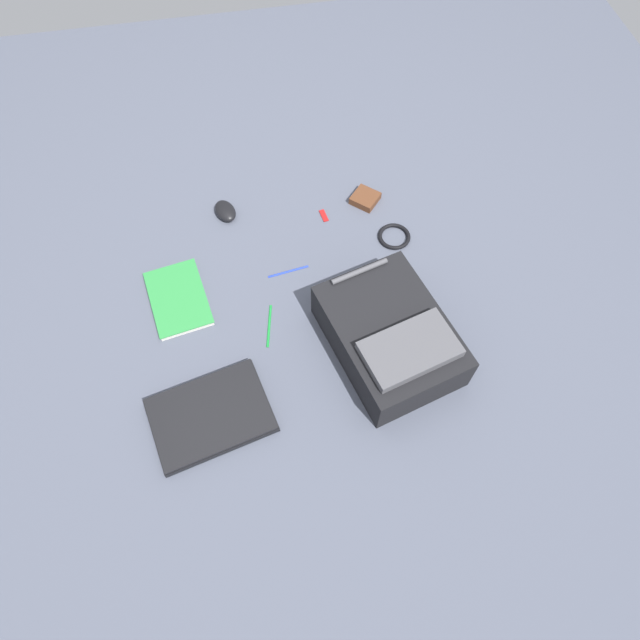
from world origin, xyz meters
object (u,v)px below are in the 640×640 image
Objects in this scene: laptop at (211,415)px; earbud_pouch at (365,198)px; computer_mouse at (225,211)px; backpack at (390,337)px; pen_blue at (288,271)px; pen_black at (269,325)px; book_red at (178,299)px; usb_stick at (324,215)px; cable_coil at (394,236)px.

earbud_pouch is at bearing 49.36° from laptop.
earbud_pouch is at bearing -22.39° from computer_mouse.
backpack reaches higher than pen_blue.
pen_blue is (0.09, 0.19, -0.00)m from pen_black.
backpack is 0.68m from book_red.
backpack is 0.56m from usb_stick.
computer_mouse is at bearing 122.31° from pen_blue.
usb_stick is (-0.16, -0.04, -0.01)m from earbud_pouch.
pen_blue is at bearing 64.82° from pen_black.
cable_coil is 0.26m from usb_stick.
laptop is 0.75m from computer_mouse.
laptop is 0.94m from earbud_pouch.
cable_coil is 0.39m from pen_blue.
pen_blue is (0.18, -0.28, -0.01)m from computer_mouse.
pen_blue is 1.61× the size of earbud_pouch.
backpack reaches higher than book_red.
book_red is 1.92× the size of pen_black.
laptop is 0.81m from usb_stick.
book_red is 3.32× the size of earbud_pouch.
cable_coil reaches higher than usb_stick.
cable_coil is 0.54m from pen_black.
laptop is (-0.55, -0.12, -0.06)m from backpack.
pen_blue is at bearing -141.39° from earbud_pouch.
pen_blue is at bearing -126.97° from usb_stick.
computer_mouse is at bearing 81.13° from laptop.
book_red is 5.35× the size of usb_stick.
book_red is at bearing -172.44° from pen_blue.
laptop is at bearing -130.64° from earbud_pouch.
computer_mouse is 0.50m from earbud_pouch.
cable_coil is at bearing 10.99° from pen_blue.
book_red is 0.75m from cable_coil.
pen_black is (0.20, 0.27, -0.01)m from laptop.
earbud_pouch is (0.49, -0.03, -0.00)m from computer_mouse.
laptop is 4.37× the size of earbud_pouch.
computer_mouse reaches higher than pen_black.
cable_coil is at bearing 9.33° from book_red.
usb_stick is (0.25, 0.40, -0.00)m from pen_black.
backpack is at bearing -24.95° from book_red.
computer_mouse is 0.59m from cable_coil.
computer_mouse is at bearing 125.08° from backpack.
earbud_pouch is (0.06, 0.59, -0.06)m from backpack.
computer_mouse reaches higher than pen_blue.
cable_coil is (0.12, 0.41, -0.07)m from backpack.
pen_blue is 2.59× the size of usb_stick.
backpack is at bearing 12.65° from laptop.
backpack reaches higher than cable_coil.
pen_black is at bearing -98.66° from computer_mouse.
computer_mouse reaches higher than usb_stick.
backpack is 9.30× the size of usb_stick.
backpack is 0.38m from pen_black.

